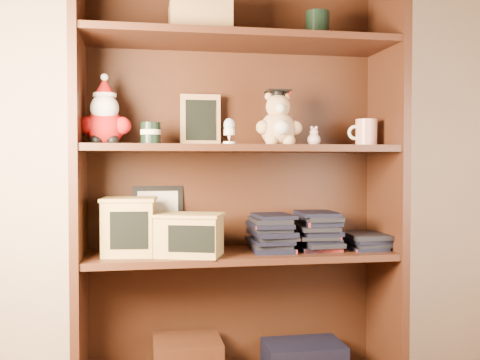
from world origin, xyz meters
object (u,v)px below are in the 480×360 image
at_px(bookcase, 237,190).
at_px(teacher_mug, 366,133).
at_px(treats_box, 129,226).
at_px(grad_teddy_bear, 278,124).

relative_size(bookcase, teacher_mug, 13.62).
bearing_deg(teacher_mug, treats_box, -179.94).
xyz_separation_m(grad_teddy_bear, treats_box, (-0.55, 0.01, -0.38)).
height_order(grad_teddy_bear, teacher_mug, grad_teddy_bear).
distance_m(grad_teddy_bear, teacher_mug, 0.35).
distance_m(bookcase, teacher_mug, 0.55).
bearing_deg(treats_box, teacher_mug, 0.06).
bearing_deg(teacher_mug, bookcase, 174.22).
relative_size(grad_teddy_bear, treats_box, 1.03).
xyz_separation_m(bookcase, teacher_mug, (0.50, -0.05, 0.22)).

